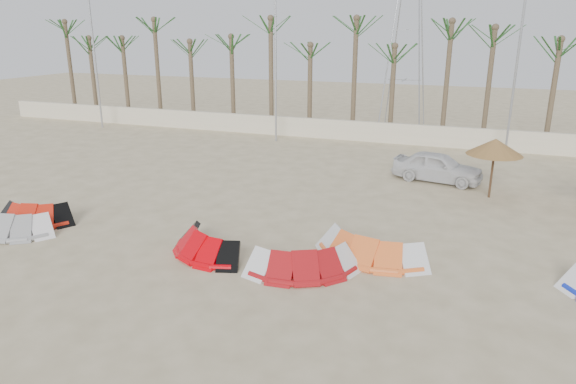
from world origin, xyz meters
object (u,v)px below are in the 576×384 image
at_px(kite_grey, 17,222).
at_px(kite_red_mid, 210,241).
at_px(kite_red_left, 39,211).
at_px(car, 438,167).
at_px(kite_red_right, 306,257).
at_px(kite_orange, 372,243).
at_px(parasol_left, 495,147).

distance_m(kite_grey, kite_red_mid, 7.41).
xyz_separation_m(kite_grey, kite_red_mid, (7.36, 0.85, 0.00)).
distance_m(kite_red_left, car, 17.60).
height_order(kite_red_right, kite_orange, same).
distance_m(kite_red_right, car, 11.68).
xyz_separation_m(kite_red_mid, car, (6.30, 11.21, 0.30)).
height_order(kite_red_right, car, car).
relative_size(kite_red_mid, kite_red_right, 0.92).
bearing_deg(car, kite_red_right, 176.16).
distance_m(parasol_left, car, 3.36).
xyz_separation_m(kite_orange, parasol_left, (3.62, 7.80, 1.84)).
distance_m(kite_grey, parasol_left, 19.14).
bearing_deg(car, kite_red_mid, 161.30).
distance_m(kite_grey, kite_orange, 12.67).
distance_m(kite_grey, car, 18.23).
xyz_separation_m(kite_red_left, car, (13.78, 10.95, 0.30)).
height_order(kite_red_mid, parasol_left, parasol_left).
relative_size(kite_red_right, kite_orange, 0.98).
relative_size(kite_grey, kite_orange, 0.85).
bearing_deg(kite_red_mid, kite_grey, -173.38).
xyz_separation_m(kite_red_left, kite_orange, (12.55, 1.35, 0.00)).
height_order(kite_grey, kite_red_right, same).
bearing_deg(kite_red_left, parasol_left, 29.52).
bearing_deg(kite_red_mid, car, 60.66).
xyz_separation_m(kite_red_mid, parasol_left, (8.68, 9.42, 1.85)).
bearing_deg(kite_red_left, car, 38.47).
height_order(kite_grey, parasol_left, parasol_left).
xyz_separation_m(kite_orange, car, (1.23, 9.59, 0.30)).
height_order(kite_orange, parasol_left, parasol_left).
relative_size(kite_orange, car, 0.93).
distance_m(kite_red_right, parasol_left, 11.05).
xyz_separation_m(kite_red_right, parasol_left, (5.30, 9.51, 1.84)).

